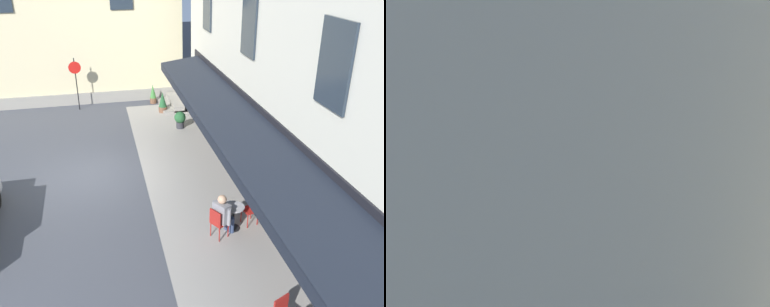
% 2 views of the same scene
% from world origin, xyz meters
% --- Properties ---
extents(ground_plane, '(70.00, 70.00, 0.00)m').
position_xyz_m(ground_plane, '(0.00, 0.00, 0.00)').
color(ground_plane, '#42444C').
extents(sidewalk_cafe_terrace, '(20.50, 3.20, 0.01)m').
position_xyz_m(sidewalk_cafe_terrace, '(-3.25, -3.40, 0.00)').
color(sidewalk_cafe_terrace, gray).
rests_on(sidewalk_cafe_terrace, ground_plane).
extents(cafe_table_near_entrance, '(0.60, 0.60, 0.75)m').
position_xyz_m(cafe_table_near_entrance, '(-4.11, -3.90, 0.49)').
color(cafe_table_near_entrance, black).
rests_on(cafe_table_near_entrance, ground_plane).
extents(cafe_chair_red_facing_street, '(0.54, 0.54, 0.91)m').
position_xyz_m(cafe_chair_red_facing_street, '(-4.41, -3.35, 0.55)').
color(cafe_chair_red_facing_street, maroon).
rests_on(cafe_chair_red_facing_street, ground_plane).
extents(cafe_chair_red_under_awning, '(0.48, 0.48, 0.91)m').
position_xyz_m(cafe_chair_red_under_awning, '(-3.96, -4.52, 0.55)').
color(cafe_chair_red_under_awning, maroon).
rests_on(cafe_chair_red_under_awning, ground_plane).
extents(cafe_table_mid_terrace, '(0.60, 0.60, 0.75)m').
position_xyz_m(cafe_table_mid_terrace, '(-11.38, -3.91, 0.49)').
color(cafe_table_mid_terrace, black).
rests_on(cafe_table_mid_terrace, ground_plane).
extents(cafe_chair_red_by_window, '(0.46, 0.46, 0.91)m').
position_xyz_m(cafe_chair_red_by_window, '(-10.76, -3.81, 0.55)').
color(cafe_chair_red_by_window, maroon).
rests_on(cafe_chair_red_by_window, ground_plane).
extents(cafe_chair_red_corner_left, '(0.40, 0.40, 0.91)m').
position_xyz_m(cafe_chair_red_corner_left, '(-12.01, -3.92, 0.55)').
color(cafe_chair_red_corner_left, maroon).
rests_on(cafe_chair_red_corner_left, ground_plane).
extents(cafe_table_streetside, '(0.60, 0.60, 0.75)m').
position_xyz_m(cafe_table_streetside, '(-8.38, -4.00, 0.49)').
color(cafe_table_streetside, black).
rests_on(cafe_table_streetside, ground_plane).
extents(cafe_chair_red_back_row, '(0.52, 0.52, 0.91)m').
position_xyz_m(cafe_chair_red_back_row, '(-7.79, -3.76, 0.55)').
color(cafe_chair_red_back_row, maroon).
rests_on(cafe_chair_red_back_row, ground_plane).
extents(cafe_chair_red_kerbside, '(0.55, 0.55, 0.91)m').
position_xyz_m(cafe_chair_red_kerbside, '(-8.92, -4.32, 0.55)').
color(cafe_chair_red_kerbside, maroon).
rests_on(cafe_chair_red_kerbside, ground_plane).
extents(seated_patron_in_red, '(0.57, 0.64, 1.28)m').
position_xyz_m(seated_patron_in_red, '(-10.97, -3.85, 0.69)').
color(seated_patron_in_red, navy).
rests_on(seated_patron_in_red, ground_plane).
extents(seated_companion_in_grey, '(0.61, 0.64, 1.31)m').
position_xyz_m(seated_companion_in_grey, '(-4.31, -3.54, 0.70)').
color(seated_companion_in_grey, navy).
rests_on(seated_companion_in_grey, ground_plane).
extents(potted_plant_mid_terrace, '(0.52, 0.52, 0.77)m').
position_xyz_m(potted_plant_mid_terrace, '(3.63, -3.95, 0.44)').
color(potted_plant_mid_terrace, '#2D2D33').
rests_on(potted_plant_mid_terrace, ground_plane).
extents(parked_car_silver, '(4.33, 1.87, 1.33)m').
position_xyz_m(parked_car_silver, '(-2.96, 3.66, 0.71)').
color(parked_car_silver, '#B7B7BC').
rests_on(parked_car_silver, ground_plane).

